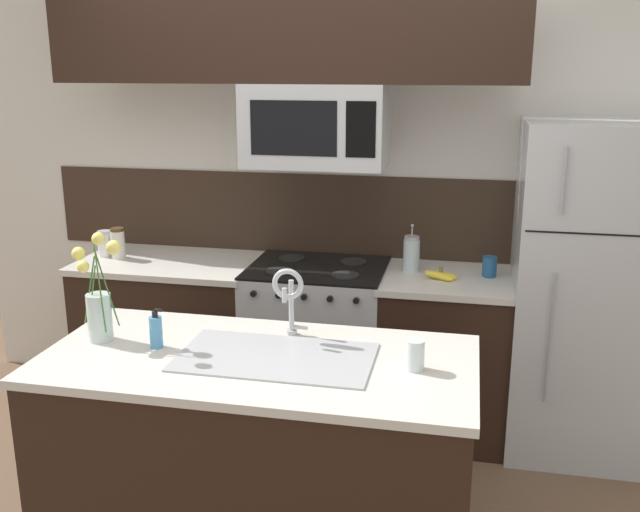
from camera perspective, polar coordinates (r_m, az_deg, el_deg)
ground_plane at (r=3.57m, az=-3.45°, el=-19.31°), size 10.00×10.00×0.00m
rear_partition at (r=4.20m, az=4.89°, el=5.26°), size 5.20×0.10×2.60m
splash_band at (r=4.22m, az=0.71°, el=3.30°), size 3.46×0.01×0.48m
back_counter_left at (r=4.39m, az=-11.65°, el=-6.04°), size 1.04×0.65×0.91m
back_counter_right at (r=4.05m, az=9.88°, el=-7.79°), size 0.71×0.65×0.91m
stove_range at (r=4.12m, az=-0.22°, el=-7.02°), size 0.76×0.64×0.93m
microwave at (r=3.81m, az=-0.30°, el=10.41°), size 0.74×0.40×0.43m
upper_cabinet_band at (r=3.81m, az=-2.97°, el=18.15°), size 2.45×0.34×0.60m
refrigerator at (r=3.98m, az=21.24°, el=-2.63°), size 0.85×0.74×1.75m
storage_jar_tall at (r=4.41m, az=-16.82°, el=0.96°), size 0.08×0.08×0.15m
storage_jar_medium at (r=4.34m, az=-15.86°, el=0.99°), size 0.08×0.08×0.18m
banana_bunch at (r=3.83m, az=9.62°, el=-1.54°), size 0.19×0.12×0.08m
french_press at (r=3.93m, az=7.32°, el=0.17°), size 0.09×0.09×0.27m
coffee_tin at (r=3.93m, az=13.41°, el=-0.83°), size 0.08×0.08×0.11m
island_counter at (r=3.03m, az=-4.82°, el=-15.91°), size 1.70×0.81×0.91m
kitchen_sink at (r=2.84m, az=-3.55°, el=-9.42°), size 0.76×0.43×0.16m
sink_faucet at (r=2.93m, az=-2.51°, el=-2.97°), size 0.14×0.14×0.31m
dish_soap_bottle at (r=2.95m, az=-12.99°, el=-5.90°), size 0.06×0.05×0.16m
drinking_glass at (r=2.70m, az=7.61°, el=-7.85°), size 0.07×0.07×0.12m
flower_vase at (r=3.06m, az=-17.27°, el=-3.92°), size 0.21×0.14×0.48m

